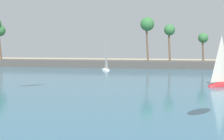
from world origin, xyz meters
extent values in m
cube|color=#386B84|center=(0.00, 62.65, 0.03)|extent=(220.00, 113.03, 0.06)
cube|color=#514C47|center=(0.00, 79.17, 0.90)|extent=(106.68, 6.00, 1.80)
cylinder|color=brown|center=(9.60, 80.76, 4.54)|extent=(0.74, 0.62, 5.51)
sphere|color=#38753D|center=(9.60, 80.76, 7.28)|extent=(2.40, 2.40, 2.40)
cylinder|color=brown|center=(-42.07, 79.12, 5.57)|extent=(0.89, 0.92, 7.56)
cylinder|color=brown|center=(-3.61, 79.14, 6.20)|extent=(0.91, 0.49, 8.82)
sphere|color=#38753D|center=(-3.61, 79.14, 10.61)|extent=(3.35, 3.35, 3.35)
cylinder|color=brown|center=(1.66, 80.26, 5.51)|extent=(0.81, 0.52, 7.44)
sphere|color=#38753D|center=(1.66, 80.26, 9.22)|extent=(2.68, 2.68, 2.68)
ellipsoid|color=red|center=(10.38, 45.08, 0.06)|extent=(5.90, 5.36, 1.23)
pyramid|color=silver|center=(9.81, 44.61, 3.94)|extent=(2.24, 1.91, 6.53)
ellipsoid|color=white|center=(-11.91, 69.79, 0.06)|extent=(3.28, 4.79, 0.93)
cylinder|color=gray|center=(-12.01, 70.00, 3.43)|extent=(0.14, 0.14, 5.81)
pyramid|color=silver|center=(-11.67, 69.29, 2.99)|extent=(1.04, 1.94, 4.94)
camera|label=1|loc=(3.99, -7.23, 6.17)|focal=57.27mm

